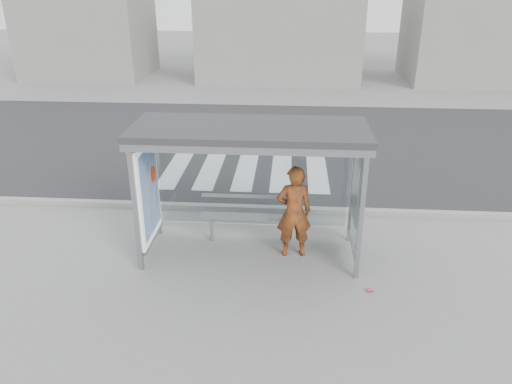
# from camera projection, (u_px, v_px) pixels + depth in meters

# --- Properties ---
(ground) EXTENTS (80.00, 80.00, 0.00)m
(ground) POSITION_uv_depth(u_px,v_px,m) (250.00, 253.00, 9.92)
(ground) COLOR slate
(ground) RESTS_ON ground
(road) EXTENTS (30.00, 10.00, 0.01)m
(road) POSITION_uv_depth(u_px,v_px,m) (268.00, 143.00, 16.30)
(road) COLOR #242426
(road) RESTS_ON ground
(curb) EXTENTS (30.00, 0.18, 0.12)m
(curb) POSITION_uv_depth(u_px,v_px,m) (257.00, 208.00, 11.67)
(curb) COLOR gray
(curb) RESTS_ON ground
(crosswalk) EXTENTS (4.55, 3.00, 0.00)m
(crosswalk) POSITION_uv_depth(u_px,v_px,m) (246.00, 170.00, 14.06)
(crosswalk) COLOR silver
(crosswalk) RESTS_ON ground
(bus_shelter) EXTENTS (4.25, 1.65, 2.62)m
(bus_shelter) POSITION_uv_depth(u_px,v_px,m) (230.00, 158.00, 9.20)
(bus_shelter) COLOR gray
(bus_shelter) RESTS_ON ground
(building_left) EXTENTS (6.00, 5.00, 6.00)m
(building_left) POSITION_uv_depth(u_px,v_px,m) (87.00, 17.00, 25.78)
(building_left) COLOR gray
(building_left) RESTS_ON ground
(building_center) EXTENTS (8.00, 5.00, 5.00)m
(building_center) POSITION_uv_depth(u_px,v_px,m) (280.00, 28.00, 25.32)
(building_center) COLOR gray
(building_center) RESTS_ON ground
(building_right) EXTENTS (5.00, 5.00, 7.00)m
(building_right) POSITION_uv_depth(u_px,v_px,m) (464.00, 8.00, 24.32)
(building_right) COLOR gray
(building_right) RESTS_ON ground
(person) EXTENTS (0.74, 0.55, 1.87)m
(person) POSITION_uv_depth(u_px,v_px,m) (294.00, 212.00, 9.52)
(person) COLOR orange
(person) RESTS_ON ground
(bench) EXTENTS (1.90, 0.33, 0.98)m
(bench) POSITION_uv_depth(u_px,v_px,m) (247.00, 216.00, 10.15)
(bench) COLOR gray
(bench) RESTS_ON ground
(soda_can) EXTENTS (0.12, 0.07, 0.06)m
(soda_can) POSITION_uv_depth(u_px,v_px,m) (370.00, 290.00, 8.73)
(soda_can) COLOR #CE3C4F
(soda_can) RESTS_ON ground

